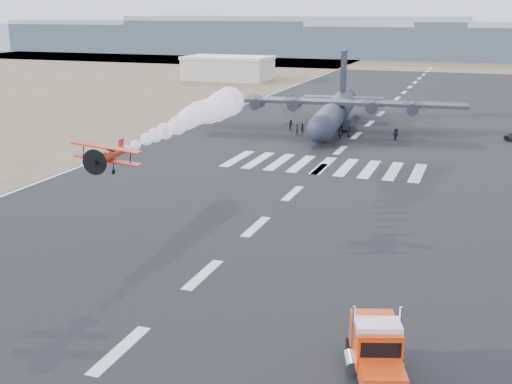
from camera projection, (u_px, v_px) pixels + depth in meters
The scene contains 20 objects.
ground at pixel (120, 350), 38.09m from camera, with size 500.00×500.00×0.00m, color black.
scrub_far at pixel (437, 63), 246.34m from camera, with size 500.00×80.00×0.00m, color brown.
runway_markings at pixel (340, 150), 92.41m from camera, with size 60.00×260.00×0.01m, color silver, non-canonical shape.
ridge_seg_a at pixel (58, 36), 335.07m from camera, with size 150.00×50.00×13.00m, color #8494A7.
ridge_seg_b at pixel (169, 36), 313.68m from camera, with size 150.00×50.00×15.00m, color #8494A7.
ridge_seg_c at pixel (297, 35), 292.29m from camera, with size 150.00×50.00×17.00m, color #8494A7.
ridge_seg_d at pixel (444, 42), 271.72m from camera, with size 150.00×50.00×13.00m, color #8494A7.
hangar_left at pixel (228, 68), 185.33m from camera, with size 24.50×14.50×6.70m.
semi_truck at pixel (377, 351), 34.64m from camera, with size 4.47×7.86×3.47m.
aerobatic_biplane at pixel (108, 155), 50.93m from camera, with size 5.72×5.12×2.42m.
smoke_trail at pixel (211, 110), 72.48m from camera, with size 3.58×28.54×3.58m.
transport_aircraft at pixel (335, 110), 108.65m from camera, with size 43.10×35.41×12.43m.
crew_a at pixel (297, 129), 103.68m from camera, with size 0.64×0.53×1.75m, color black.
crew_b at pixel (291, 125), 107.95m from camera, with size 0.83×0.51×1.70m, color black.
crew_c at pixel (395, 134), 99.80m from camera, with size 1.13×0.52×1.75m, color black.
crew_d at pixel (317, 133), 100.58m from camera, with size 1.11×0.57×1.89m, color black.
crew_e at pixel (349, 131), 102.12m from camera, with size 0.83×0.51×1.70m, color black.
crew_f at pixel (396, 134), 99.54m from camera, with size 1.71×0.55×1.85m, color black.
crew_g at pixel (340, 133), 100.38m from camera, with size 0.63×0.52×1.72m, color black.
crew_h at pixel (302, 128), 105.17m from camera, with size 0.79×0.48×1.62m, color black.
Camera 1 is at (19.14, -29.33, 19.46)m, focal length 45.00 mm.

